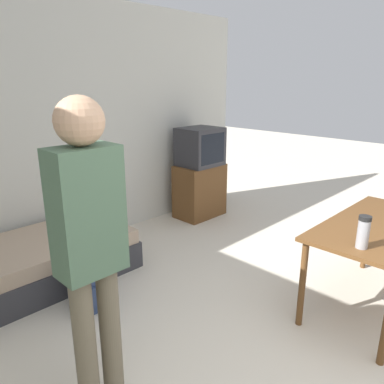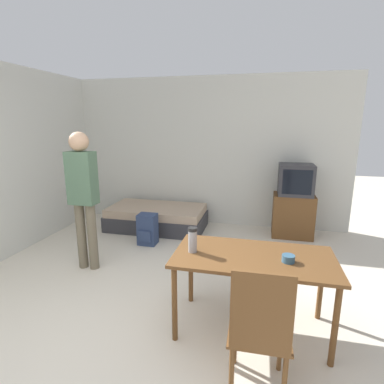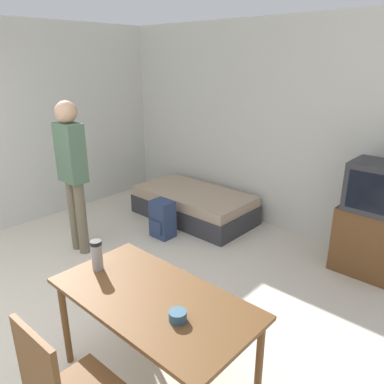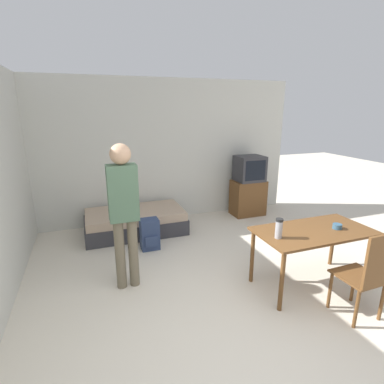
% 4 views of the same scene
% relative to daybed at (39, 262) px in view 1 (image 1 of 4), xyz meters
% --- Properties ---
extents(wall_back, '(5.52, 0.06, 2.70)m').
position_rel_daybed_xyz_m(wall_back, '(0.60, 0.57, 1.15)').
color(wall_back, silver).
rests_on(wall_back, ground_plane).
extents(daybed, '(1.73, 0.92, 0.41)m').
position_rel_daybed_xyz_m(daybed, '(0.00, 0.00, 0.00)').
color(daybed, '#333338').
rests_on(daybed, ground_plane).
extents(tv, '(0.66, 0.47, 1.23)m').
position_rel_daybed_xyz_m(tv, '(2.37, 0.15, 0.40)').
color(tv, brown).
rests_on(tv, ground_plane).
extents(dining_table, '(1.42, 0.73, 0.74)m').
position_rel_daybed_xyz_m(dining_table, '(1.78, -2.40, 0.46)').
color(dining_table, brown).
rests_on(dining_table, ground_plane).
extents(person_standing, '(0.34, 0.24, 1.79)m').
position_rel_daybed_xyz_m(person_standing, '(-0.37, -1.65, 0.85)').
color(person_standing, '#6B604C').
rests_on(person_standing, ground_plane).
extents(thermos_flask, '(0.08, 0.08, 0.23)m').
position_rel_daybed_xyz_m(thermos_flask, '(1.24, -2.44, 0.67)').
color(thermos_flask, '#99999E').
rests_on(thermos_flask, dining_table).
extents(backpack, '(0.29, 0.26, 0.49)m').
position_rel_daybed_xyz_m(backpack, '(0.10, -0.73, 0.04)').
color(backpack, navy).
rests_on(backpack, ground_plane).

